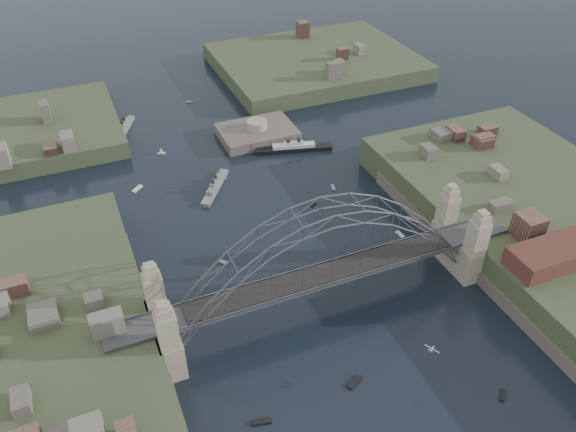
# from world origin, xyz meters

# --- Properties ---
(ground) EXTENTS (500.00, 500.00, 0.00)m
(ground) POSITION_xyz_m (0.00, 0.00, 0.00)
(ground) COLOR black
(ground) RESTS_ON ground
(bridge) EXTENTS (84.00, 13.80, 24.60)m
(bridge) POSITION_xyz_m (0.00, 0.00, 12.32)
(bridge) COLOR #454547
(bridge) RESTS_ON ground
(shore_west) EXTENTS (50.50, 90.00, 12.00)m
(shore_west) POSITION_xyz_m (-57.32, 0.00, 1.97)
(shore_west) COLOR #394629
(shore_west) RESTS_ON ground
(shore_east) EXTENTS (50.50, 90.00, 12.00)m
(shore_east) POSITION_xyz_m (57.32, 0.00, 1.97)
(shore_east) COLOR #394629
(shore_east) RESTS_ON ground
(headland_nw) EXTENTS (60.00, 45.00, 9.00)m
(headland_nw) POSITION_xyz_m (-55.00, 95.00, 0.50)
(headland_nw) COLOR #394629
(headland_nw) RESTS_ON ground
(headland_ne) EXTENTS (70.00, 55.00, 9.50)m
(headland_ne) POSITION_xyz_m (50.00, 110.00, 0.75)
(headland_ne) COLOR #394629
(headland_ne) RESTS_ON ground
(fort_island) EXTENTS (22.00, 16.00, 9.40)m
(fort_island) POSITION_xyz_m (12.00, 70.00, -0.34)
(fort_island) COLOR #574D45
(fort_island) RESTS_ON ground
(wharf_shed) EXTENTS (20.00, 8.00, 4.00)m
(wharf_shed) POSITION_xyz_m (44.00, -14.00, 10.00)
(wharf_shed) COLOR #592D26
(wharf_shed) RESTS_ON shore_east
(naval_cruiser_near) EXTENTS (11.23, 14.88, 4.97)m
(naval_cruiser_near) POSITION_xyz_m (-7.78, 48.30, 0.77)
(naval_cruiser_near) COLOR gray
(naval_cruiser_near) RESTS_ON ground
(naval_cruiser_far) EXTENTS (8.54, 14.74, 5.18)m
(naval_cruiser_far) POSITION_xyz_m (-23.80, 89.70, 0.81)
(naval_cruiser_far) COLOR gray
(naval_cruiser_far) RESTS_ON ground
(ocean_liner) EXTENTS (21.99, 8.53, 5.39)m
(ocean_liner) POSITION_xyz_m (18.84, 58.45, 0.84)
(ocean_liner) COLOR black
(ocean_liner) RESTS_ON ground
(aeroplane) EXTENTS (1.60, 2.59, 0.41)m
(aeroplane) POSITION_xyz_m (8.97, -23.00, 7.65)
(aeroplane) COLOR #AAACB1
(small_boat_a) EXTENTS (2.51, 2.53, 0.45)m
(small_boat_a) POSITION_xyz_m (-14.65, 20.02, 0.15)
(small_boat_a) COLOR silver
(small_boat_a) RESTS_ON ground
(small_boat_b) EXTENTS (2.01, 1.58, 0.45)m
(small_boat_b) POSITION_xyz_m (12.88, 32.06, 0.15)
(small_boat_b) COLOR silver
(small_boat_b) RESTS_ON ground
(small_boat_c) EXTENTS (3.46, 2.42, 0.45)m
(small_boat_c) POSITION_xyz_m (-3.05, -19.12, 0.15)
(small_boat_c) COLOR silver
(small_boat_c) RESTS_ON ground
(small_boat_d) EXTENTS (1.39, 2.57, 0.45)m
(small_boat_d) POSITION_xyz_m (20.73, 36.89, 0.15)
(small_boat_d) COLOR silver
(small_boat_d) RESTS_ON ground
(small_boat_e) EXTENTS (3.25, 3.14, 0.45)m
(small_boat_e) POSITION_xyz_m (-26.45, 56.18, 0.15)
(small_boat_e) COLOR silver
(small_boat_e) RESTS_ON ground
(small_boat_f) EXTENTS (0.68, 1.67, 0.45)m
(small_boat_f) POSITION_xyz_m (-3.90, 52.39, 0.15)
(small_boat_f) COLOR silver
(small_boat_f) RESTS_ON ground
(small_boat_g) EXTENTS (2.34, 2.30, 0.45)m
(small_boat_g) POSITION_xyz_m (19.03, -31.32, 0.15)
(small_boat_g) COLOR silver
(small_boat_g) RESTS_ON ground
(small_boat_h) EXTENTS (2.37, 1.35, 2.38)m
(small_boat_h) POSITION_xyz_m (-16.68, 71.49, 0.89)
(small_boat_h) COLOR silver
(small_boat_h) RESTS_ON ground
(small_boat_i) EXTENTS (1.12, 2.63, 0.45)m
(small_boat_i) POSITION_xyz_m (26.40, 13.28, 0.15)
(small_boat_i) COLOR silver
(small_boat_i) RESTS_ON ground
(small_boat_j) EXTENTS (3.45, 1.79, 0.45)m
(small_boat_j) POSITION_xyz_m (-20.82, -20.00, 0.15)
(small_boat_j) COLOR silver
(small_boat_j) RESTS_ON ground
(small_boat_k) EXTENTS (2.20, 1.41, 0.45)m
(small_boat_k) POSITION_xyz_m (-0.57, 100.96, 0.15)
(small_boat_k) COLOR silver
(small_boat_k) RESTS_ON ground
(small_boat_l) EXTENTS (3.11, 1.92, 0.45)m
(small_boat_l) POSITION_xyz_m (-41.99, 30.15, 0.15)
(small_boat_l) COLOR silver
(small_boat_l) RESTS_ON ground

